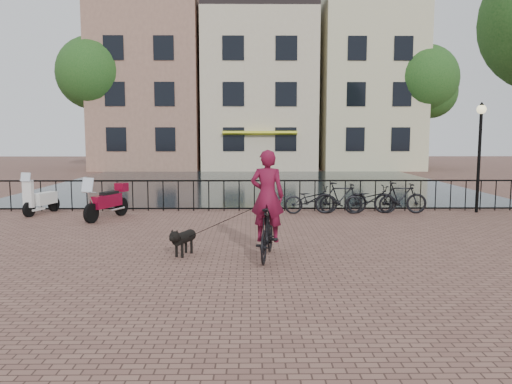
{
  "coord_description": "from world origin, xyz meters",
  "views": [
    {
      "loc": [
        -0.13,
        -8.29,
        2.5
      ],
      "look_at": [
        0.0,
        3.0,
        1.2
      ],
      "focal_mm": 35.0,
      "sensor_mm": 36.0,
      "label": 1
    }
  ],
  "objects_px": {
    "scooter": "(41,192)",
    "cyclist": "(267,211)",
    "motorcycle": "(106,197)",
    "dog": "(184,241)",
    "lamp_post": "(480,139)"
  },
  "relations": [
    {
      "from": "scooter",
      "to": "cyclist",
      "type": "bearing_deg",
      "value": -24.4
    },
    {
      "from": "motorcycle",
      "to": "scooter",
      "type": "distance_m",
      "value": 2.54
    },
    {
      "from": "dog",
      "to": "scooter",
      "type": "height_order",
      "value": "scooter"
    },
    {
      "from": "cyclist",
      "to": "dog",
      "type": "xyz_separation_m",
      "value": [
        -1.72,
        0.3,
        -0.68
      ]
    },
    {
      "from": "lamp_post",
      "to": "cyclist",
      "type": "distance_m",
      "value": 9.31
    },
    {
      "from": "lamp_post",
      "to": "scooter",
      "type": "bearing_deg",
      "value": -179.14
    },
    {
      "from": "motorcycle",
      "to": "scooter",
      "type": "xyz_separation_m",
      "value": [
        -2.34,
        0.99,
        0.03
      ]
    },
    {
      "from": "motorcycle",
      "to": "scooter",
      "type": "bearing_deg",
      "value": 178.18
    },
    {
      "from": "lamp_post",
      "to": "cyclist",
      "type": "bearing_deg",
      "value": -139.38
    },
    {
      "from": "cyclist",
      "to": "motorcycle",
      "type": "relative_size",
      "value": 1.36
    },
    {
      "from": "lamp_post",
      "to": "cyclist",
      "type": "xyz_separation_m",
      "value": [
        -6.99,
        -5.99,
        -1.4
      ]
    },
    {
      "from": "motorcycle",
      "to": "lamp_post",
      "type": "bearing_deg",
      "value": 27.08
    },
    {
      "from": "cyclist",
      "to": "scooter",
      "type": "relative_size",
      "value": 1.65
    },
    {
      "from": "dog",
      "to": "scooter",
      "type": "xyz_separation_m",
      "value": [
        -5.22,
        5.48,
        0.4
      ]
    },
    {
      "from": "lamp_post",
      "to": "motorcycle",
      "type": "height_order",
      "value": "lamp_post"
    }
  ]
}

